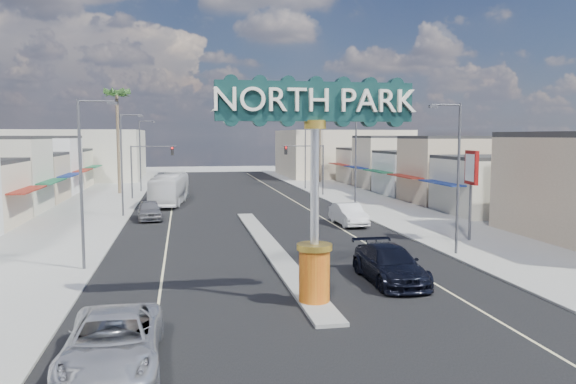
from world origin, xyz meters
name	(u,v)px	position (x,y,z in m)	size (l,w,h in m)	color
ground	(244,214)	(0.00, 30.00, 0.00)	(160.00, 160.00, 0.00)	gray
road	(244,214)	(0.00, 30.00, 0.01)	(20.00, 120.00, 0.01)	black
median_island	(271,247)	(0.00, 14.00, 0.08)	(1.30, 30.00, 0.16)	gray
sidewalk_left	(83,217)	(-14.00, 30.00, 0.06)	(8.00, 120.00, 0.12)	gray
sidewalk_right	(389,210)	(14.00, 30.00, 0.06)	(8.00, 120.00, 0.12)	gray
storefront_row_left	(3,175)	(-24.00, 43.00, 3.00)	(12.00, 42.00, 6.00)	beige
storefront_row_right	(429,170)	(24.00, 43.00, 3.00)	(12.00, 42.00, 6.00)	#B7B29E
backdrop_far_left	(78,155)	(-22.00, 75.00, 4.00)	(20.00, 20.00, 8.00)	#B7B29E
backdrop_far_right	(340,153)	(22.00, 75.00, 4.00)	(20.00, 20.00, 8.00)	beige
gateway_sign	(315,165)	(0.00, 1.98, 5.93)	(8.20, 1.50, 9.15)	red
traffic_signal_left	(148,161)	(-9.18, 43.99, 4.27)	(5.09, 0.45, 6.00)	#47474C
traffic_signal_right	(308,160)	(9.18, 43.99, 4.27)	(5.09, 0.45, 6.00)	#47474C
streetlight_l_near	(84,175)	(-10.43, 10.00, 5.07)	(2.03, 0.22, 9.00)	#47474C
streetlight_l_mid	(123,159)	(-10.43, 30.00, 5.07)	(2.03, 0.22, 9.00)	#47474C
streetlight_l_far	(141,152)	(-10.43, 52.00, 5.07)	(2.03, 0.22, 9.00)	#47474C
streetlight_r_near	(456,171)	(10.43, 10.00, 5.07)	(2.03, 0.22, 9.00)	#47474C
streetlight_r_mid	(354,158)	(10.43, 30.00, 5.07)	(2.03, 0.22, 9.00)	#47474C
streetlight_r_far	(304,151)	(10.43, 52.00, 5.07)	(2.03, 0.22, 9.00)	#47474C
palm_left_far	(117,99)	(-13.00, 50.00, 11.50)	(2.60, 2.60, 13.10)	brown
palm_right_mid	(316,110)	(13.00, 56.00, 10.60)	(2.60, 2.60, 12.10)	brown
palm_right_far	(320,100)	(15.00, 62.00, 12.39)	(2.60, 2.60, 14.10)	brown
suv_left	(113,342)	(-7.57, -3.29, 0.86)	(2.86, 6.19, 1.72)	silver
suv_right	(390,264)	(4.49, 4.97, 0.87)	(2.45, 6.01, 1.75)	black
car_parked_left	(150,210)	(-8.21, 27.92, 0.83)	(1.97, 4.90, 1.67)	slate
car_parked_right	(348,214)	(7.58, 22.15, 0.86)	(1.81, 5.20, 1.71)	silver
city_bus	(170,189)	(-6.76, 38.83, 1.59)	(2.67, 11.41, 3.18)	silver
bank_pylon_sign	(471,173)	(13.49, 13.75, 4.67)	(0.48, 1.90, 6.02)	#47474C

